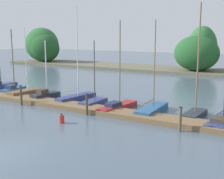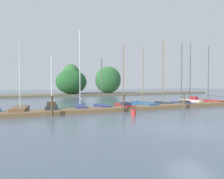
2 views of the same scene
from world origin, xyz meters
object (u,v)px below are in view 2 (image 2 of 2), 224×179
(sailboat_4, at_px, (80,106))
(sailboat_7, at_px, (143,104))
(sailboat_3, at_px, (52,108))
(sailboat_9, at_px, (182,102))
(sailboat_10, at_px, (191,101))
(mooring_piling_3, at_px, (184,101))
(sailboat_6, at_px, (124,105))
(mooring_piling_1, at_px, (52,106))
(sailboat_5, at_px, (102,106))
(sailboat_11, at_px, (209,101))
(sailboat_8, at_px, (163,102))
(channel_buoy_0, at_px, (134,113))
(sailboat_2, at_px, (20,110))
(mooring_piling_2, at_px, (124,103))

(sailboat_4, xyz_separation_m, sailboat_7, (7.11, -0.34, -0.06))
(sailboat_7, bearing_deg, sailboat_3, 91.34)
(sailboat_9, bearing_deg, sailboat_10, -60.85)
(sailboat_10, relative_size, mooring_piling_3, 5.21)
(sailboat_4, distance_m, sailboat_6, 4.53)
(mooring_piling_1, bearing_deg, sailboat_7, 16.78)
(sailboat_5, relative_size, sailboat_11, 0.69)
(sailboat_7, bearing_deg, sailboat_6, 98.49)
(sailboat_8, bearing_deg, channel_buoy_0, 132.89)
(sailboat_10, xyz_separation_m, mooring_piling_3, (-4.09, -3.35, 0.29))
(sailboat_11, bearing_deg, sailboat_2, 76.78)
(sailboat_3, xyz_separation_m, sailboat_6, (7.29, 0.01, -0.08))
(sailboat_10, bearing_deg, sailboat_3, 78.27)
(mooring_piling_1, bearing_deg, sailboat_10, 10.99)
(sailboat_7, bearing_deg, sailboat_5, 91.19)
(sailboat_8, height_order, mooring_piling_1, sailboat_8)
(sailboat_3, relative_size, sailboat_5, 0.99)
(sailboat_2, height_order, sailboat_3, sailboat_2)
(sailboat_11, bearing_deg, sailboat_9, 83.31)
(mooring_piling_1, bearing_deg, sailboat_9, 9.36)
(sailboat_2, xyz_separation_m, sailboat_6, (9.93, -0.27, 0.00))
(sailboat_4, relative_size, sailboat_7, 1.18)
(sailboat_7, distance_m, sailboat_11, 9.87)
(sailboat_4, xyz_separation_m, channel_buoy_0, (2.96, -5.65, -0.11))
(sailboat_6, xyz_separation_m, mooring_piling_3, (5.66, -2.61, 0.43))
(sailboat_7, relative_size, channel_buoy_0, 10.41)
(sailboat_2, height_order, sailboat_10, sailboat_10)
(mooring_piling_3, bearing_deg, sailboat_4, 161.37)
(sailboat_6, bearing_deg, sailboat_7, -72.76)
(sailboat_8, xyz_separation_m, sailboat_10, (4.13, -0.13, 0.03))
(sailboat_7, xyz_separation_m, mooring_piling_2, (-3.85, -2.89, 0.47))
(sailboat_6, relative_size, sailboat_9, 0.90)
(sailboat_2, distance_m, mooring_piling_3, 15.87)
(sailboat_6, distance_m, mooring_piling_1, 8.01)
(sailboat_8, bearing_deg, sailboat_6, 102.94)
(sailboat_3, relative_size, sailboat_7, 0.77)
(mooring_piling_3, bearing_deg, sailboat_3, 168.66)
(sailboat_4, relative_size, sailboat_8, 1.02)
(channel_buoy_0, bearing_deg, sailboat_4, 117.62)
(sailboat_8, relative_size, sailboat_11, 1.03)
(sailboat_4, bearing_deg, sailboat_2, 105.21)
(sailboat_9, bearing_deg, sailboat_6, 96.40)
(sailboat_3, distance_m, sailboat_6, 7.29)
(sailboat_8, distance_m, channel_buoy_0, 9.13)
(channel_buoy_0, bearing_deg, mooring_piling_1, 159.76)
(sailboat_10, distance_m, sailboat_11, 2.79)
(sailboat_10, distance_m, mooring_piling_1, 17.63)
(sailboat_5, relative_size, mooring_piling_2, 3.33)
(sailboat_2, distance_m, sailboat_5, 7.58)
(mooring_piling_1, height_order, mooring_piling_3, mooring_piling_1)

